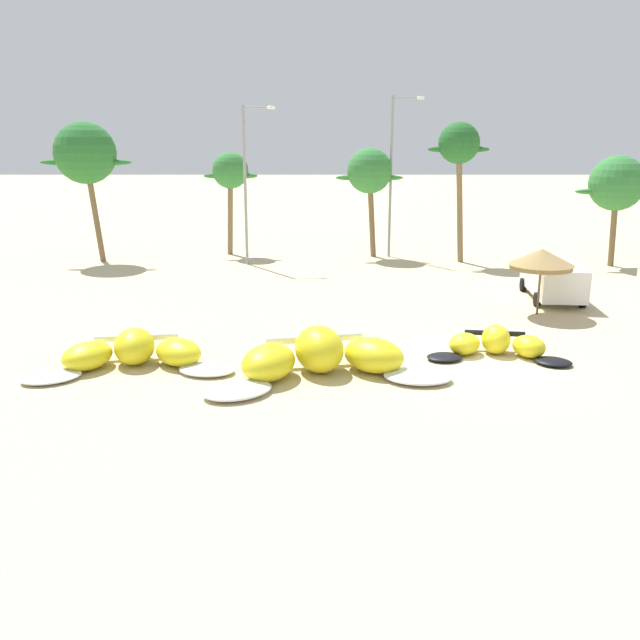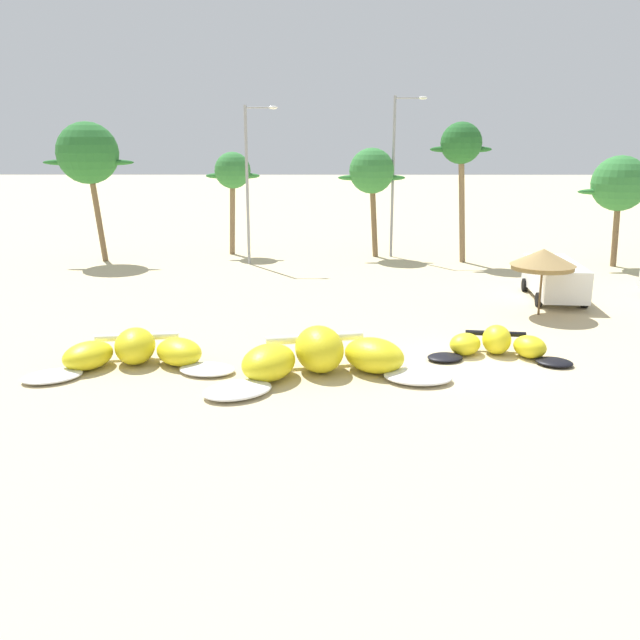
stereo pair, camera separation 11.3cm
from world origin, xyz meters
The scene contains 13 objects.
ground_plane centered at (0.00, 0.00, 0.00)m, with size 260.00×260.00×0.00m, color beige.
kite_far_left centered at (-11.76, -0.51, 0.48)m, with size 7.23×3.86×1.25m.
kite_left centered at (-5.25, -1.37, 0.59)m, with size 8.32×4.82×1.55m.
kite_left_of_center centered at (1.11, 0.73, 0.41)m, with size 5.27×2.77×1.07m.
beach_umbrella_near_van centered at (4.48, 6.71, 2.53)m, with size 2.85×2.85×2.99m.
parked_car_second centered at (6.13, 9.88, 1.09)m, with size 2.68×5.55×1.84m.
palm_leftmost centered at (-19.93, 20.43, 6.75)m, with size 5.73×3.82×8.72m.
palm_left centered at (-11.29, 23.18, 5.49)m, with size 3.61×2.41×6.84m.
palm_left_of_gap centered at (-2.07, 22.27, 5.55)m, with size 4.41×2.94×7.12m.
palm_center_left centered at (3.27, 20.16, 7.21)m, with size 3.82×2.55×8.69m.
palm_center_right centered at (12.63, 18.71, 5.01)m, with size 4.97×3.31×6.73m.
lamppost_west centered at (-9.74, 19.36, 5.38)m, with size 2.04×0.24×9.61m.
lamppost_west_center centered at (-0.51, 22.25, 5.75)m, with size 2.14×0.24×10.32m.
Camera 1 is at (-5.31, -22.66, 7.63)m, focal length 37.80 mm.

